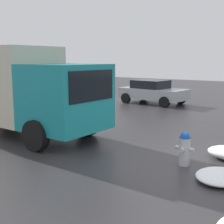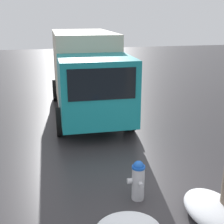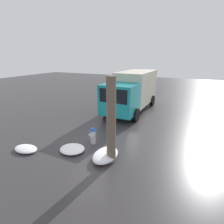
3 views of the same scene
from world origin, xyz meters
name	(u,v)px [view 2 (image 2 of 3)]	position (x,y,z in m)	size (l,w,h in m)	color
ground_plane	(138,198)	(0.00, 0.00, 0.00)	(60.00, 60.00, 0.00)	#333033
fire_hydrant	(138,180)	(0.00, 0.00, 0.44)	(0.46, 0.37, 0.86)	#B7B7BC
delivery_truck	(86,71)	(6.23, 0.12, 1.62)	(6.69, 2.63, 3.01)	teal
snow_pile_by_hydrant	(213,210)	(-0.93, -1.17, 0.17)	(1.46, 0.96, 0.34)	white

